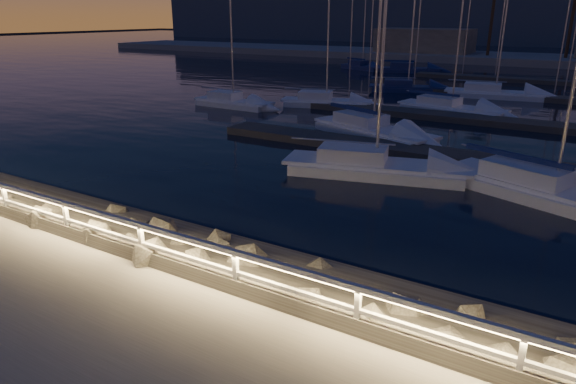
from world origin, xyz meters
The scene contains 17 objects.
ground centered at (0.00, 0.00, 0.00)m, with size 400.00×400.00×0.00m, color #9F9990.
harbor_water centered at (0.00, 31.22, -0.97)m, with size 400.00×440.00×0.60m.
guard_rail centered at (-0.07, 0.00, 0.77)m, with size 44.11×0.12×1.06m.
riprap centered at (-3.28, 1.06, -0.12)m, with size 31.89×3.22×1.41m.
floating_docks centered at (0.00, 32.50, -0.40)m, with size 22.00×36.00×0.40m.
far_shore centered at (-0.12, 74.05, 0.29)m, with size 160.00×14.00×5.20m.
distant_hills centered at (-22.13, 133.69, 4.74)m, with size 230.00×37.50×18.00m.
sailboat_a centered at (-16.45, 22.58, -0.19)m, with size 6.53×2.16×11.06m.
sailboat_b centered at (-0.70, 11.94, -0.15)m, with size 8.22×4.29×13.50m.
sailboat_c centered at (6.23, 12.47, -0.16)m, with size 8.78×5.22×14.44m.
sailboat_e centered at (-10.55, 26.28, -0.18)m, with size 6.95×3.93×11.49m.
sailboat_f centered at (-3.66, 18.89, -0.16)m, with size 8.14×4.85×13.43m.
sailboat_g centered at (-1.81, 28.63, -0.19)m, with size 7.83×3.58×12.84m.
sailboat_j centered at (-7.98, 37.22, -0.20)m, with size 7.05×4.09×11.61m.
sailboat_k centered at (-0.60, 37.61, -0.17)m, with size 8.33×3.65×13.69m.
sailboat_m centered at (-19.33, 53.13, -0.19)m, with size 6.58×4.16×10.98m.
sailboat_n centered at (-13.19, 52.86, -0.17)m, with size 7.74×4.47×12.75m.
Camera 1 is at (7.43, -8.21, 6.03)m, focal length 32.00 mm.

